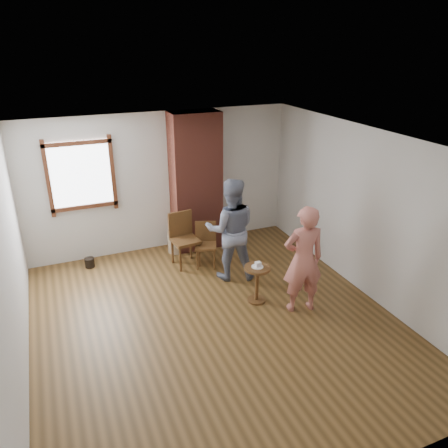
{
  "coord_description": "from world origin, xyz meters",
  "views": [
    {
      "loc": [
        -1.9,
        -4.88,
        3.79
      ],
      "look_at": [
        0.46,
        0.8,
        1.15
      ],
      "focal_mm": 35.0,
      "sensor_mm": 36.0,
      "label": 1
    }
  ],
  "objects_px": {
    "man": "(231,230)",
    "stoneware_crock": "(176,242)",
    "dining_chair_left": "(183,236)",
    "dining_chair_right": "(206,242)",
    "person_pink": "(303,260)",
    "side_table": "(257,278)"
  },
  "relations": [
    {
      "from": "man",
      "to": "stoneware_crock",
      "type": "bearing_deg",
      "value": -46.21
    },
    {
      "from": "side_table",
      "to": "person_pink",
      "type": "xyz_separation_m",
      "value": [
        0.51,
        -0.44,
        0.43
      ]
    },
    {
      "from": "stoneware_crock",
      "to": "dining_chair_left",
      "type": "xyz_separation_m",
      "value": [
        0.0,
        -0.5,
        0.34
      ]
    },
    {
      "from": "person_pink",
      "to": "man",
      "type": "bearing_deg",
      "value": -55.5
    },
    {
      "from": "dining_chair_right",
      "to": "person_pink",
      "type": "distance_m",
      "value": 2.08
    },
    {
      "from": "dining_chair_right",
      "to": "side_table",
      "type": "distance_m",
      "value": 1.46
    },
    {
      "from": "stoneware_crock",
      "to": "person_pink",
      "type": "relative_size",
      "value": 0.24
    },
    {
      "from": "stoneware_crock",
      "to": "man",
      "type": "distance_m",
      "value": 1.55
    },
    {
      "from": "dining_chair_left",
      "to": "dining_chair_right",
      "type": "bearing_deg",
      "value": -34.79
    },
    {
      "from": "stoneware_crock",
      "to": "man",
      "type": "xyz_separation_m",
      "value": [
        0.59,
        -1.26,
        0.67
      ]
    },
    {
      "from": "stoneware_crock",
      "to": "side_table",
      "type": "xyz_separation_m",
      "value": [
        0.66,
        -2.13,
        0.2
      ]
    },
    {
      "from": "dining_chair_left",
      "to": "side_table",
      "type": "relative_size",
      "value": 1.6
    },
    {
      "from": "dining_chair_left",
      "to": "dining_chair_right",
      "type": "relative_size",
      "value": 1.21
    },
    {
      "from": "dining_chair_left",
      "to": "side_table",
      "type": "height_order",
      "value": "dining_chair_left"
    },
    {
      "from": "dining_chair_left",
      "to": "man",
      "type": "bearing_deg",
      "value": -58.14
    },
    {
      "from": "person_pink",
      "to": "dining_chair_left",
      "type": "bearing_deg",
      "value": -50.02
    },
    {
      "from": "stoneware_crock",
      "to": "man",
      "type": "height_order",
      "value": "man"
    },
    {
      "from": "man",
      "to": "person_pink",
      "type": "relative_size",
      "value": 1.05
    },
    {
      "from": "person_pink",
      "to": "dining_chair_right",
      "type": "bearing_deg",
      "value": -55.92
    },
    {
      "from": "man",
      "to": "side_table",
      "type": "bearing_deg",
      "value": 113.08
    },
    {
      "from": "dining_chair_right",
      "to": "side_table",
      "type": "height_order",
      "value": "dining_chair_right"
    },
    {
      "from": "dining_chair_left",
      "to": "dining_chair_right",
      "type": "height_order",
      "value": "dining_chair_left"
    }
  ]
}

